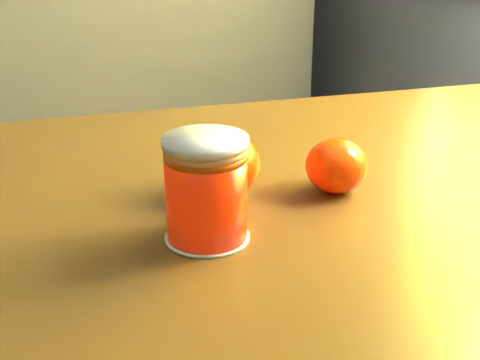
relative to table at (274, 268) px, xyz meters
name	(u,v)px	position (x,y,z in m)	size (l,w,h in m)	color
table	(274,268)	(0.00, 0.00, 0.00)	(1.01, 0.77, 0.70)	brown
juice_glass	(206,190)	(-0.10, -0.07, 0.14)	(0.07, 0.07, 0.09)	#FF2505
orange_front	(225,164)	(-0.05, 0.02, 0.12)	(0.07, 0.07, 0.06)	#FF3E05
orange_back	(337,166)	(0.06, -0.02, 0.12)	(0.06, 0.06, 0.06)	#FF3E05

